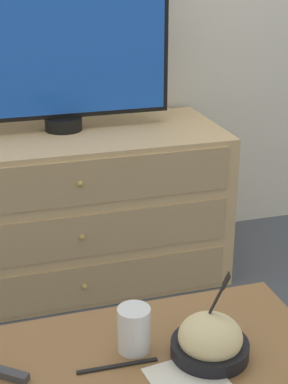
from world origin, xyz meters
name	(u,v)px	position (x,y,z in m)	size (l,w,h in m)	color
ground_plane	(67,244)	(0.00, 0.00, 0.00)	(12.00, 12.00, 0.00)	#474C56
dresser	(69,208)	(-0.03, -0.32, 0.33)	(1.31, 0.59, 0.67)	tan
tv	(59,43)	(-0.02, -0.25, 1.02)	(0.91, 0.16, 0.69)	black
takeout_bowl	(210,341)	(0.08, -1.62, 0.54)	(0.18, 0.18, 0.20)	black
drink_cup	(134,332)	(-0.08, -1.55, 0.55)	(0.08, 0.08, 0.11)	beige
napkin	(187,382)	(0.00, -1.69, 0.50)	(0.18, 0.18, 0.00)	silver
knife	(118,366)	(-0.14, -1.60, 0.50)	(0.18, 0.02, 0.00)	black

